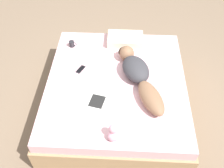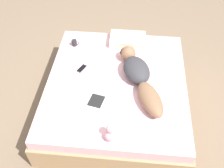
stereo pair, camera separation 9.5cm
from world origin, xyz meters
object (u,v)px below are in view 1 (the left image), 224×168
coffee_mug (72,44)px  cell_phone (81,69)px  open_magazine (87,99)px  person (138,74)px

coffee_mug → cell_phone: size_ratio=0.64×
open_magazine → cell_phone: same height
coffee_mug → cell_phone: 0.53m
person → cell_phone: size_ratio=7.17×
cell_phone → open_magazine: bearing=-47.5°
open_magazine → coffee_mug: size_ratio=5.23×
cell_phone → person: bearing=15.4°
person → cell_phone: 0.79m
open_magazine → cell_phone: 0.54m
person → cell_phone: (-0.77, 0.15, -0.10)m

